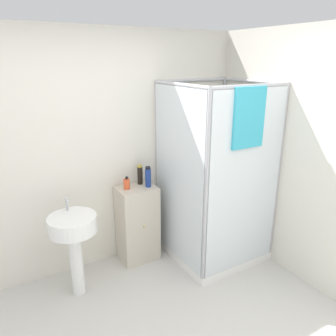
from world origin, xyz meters
TOP-DOWN VIEW (x-y plane):
  - wall_back at (0.00, 1.70)m, footprint 6.40×0.06m
  - shower_enclosure at (1.12, 1.10)m, footprint 0.97×1.00m
  - vanity_cabinet at (0.37, 1.50)m, footprint 0.42×0.35m
  - sink at (-0.39, 1.25)m, footprint 0.44×0.44m
  - soap_dispenser at (0.27, 1.52)m, footprint 0.07×0.07m
  - shampoo_bottle_tall_black at (0.45, 1.57)m, footprint 0.06×0.06m
  - shampoo_bottle_blue at (0.49, 1.46)m, footprint 0.06×0.06m

SIDE VIEW (x-z plane):
  - vanity_cabinet at x=0.37m, z-range 0.00..0.87m
  - shower_enclosure at x=1.12m, z-range -0.48..1.50m
  - sink at x=-0.39m, z-range 0.17..1.13m
  - soap_dispenser at x=0.27m, z-range 0.86..1.00m
  - shampoo_bottle_tall_black at x=0.45m, z-range 0.87..1.09m
  - shampoo_bottle_blue at x=0.49m, z-range 0.87..1.10m
  - wall_back at x=0.00m, z-range 0.00..2.50m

